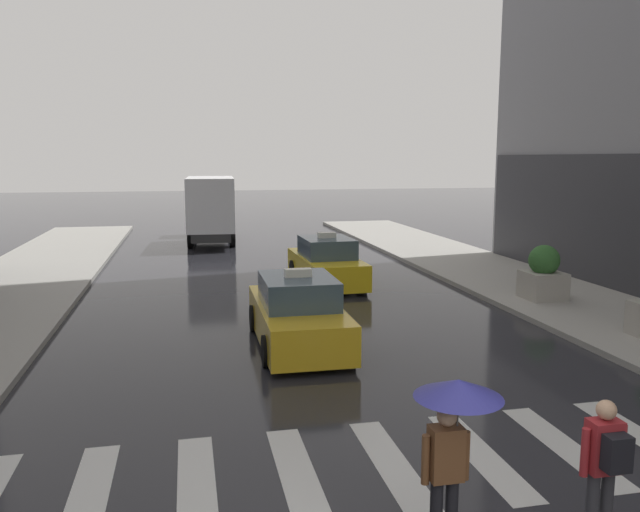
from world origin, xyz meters
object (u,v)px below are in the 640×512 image
object	(u,v)px
taxi_second	(326,264)
pedestrian_with_backpack	(605,460)
box_truck	(211,207)
pedestrian_with_umbrella	(454,418)
taxi_lead	(298,315)
planter_mid_block	(543,274)

from	to	relation	value
taxi_second	pedestrian_with_backpack	distance (m)	14.72
box_truck	pedestrian_with_umbrella	xyz separation A→B (m)	(1.53, -25.95, -0.34)
taxi_second	pedestrian_with_backpack	bearing A→B (deg)	-90.60
taxi_lead	pedestrian_with_backpack	world-z (taller)	taxi_lead
box_truck	planter_mid_block	bearing A→B (deg)	-59.81
taxi_second	planter_mid_block	size ratio (longest dim) A/B	2.86
taxi_lead	pedestrian_with_backpack	distance (m)	8.31
taxi_second	pedestrian_with_backpack	xyz separation A→B (m)	(-0.15, -14.72, 0.25)
taxi_lead	pedestrian_with_umbrella	xyz separation A→B (m)	(0.32, -7.81, 0.79)
pedestrian_with_umbrella	pedestrian_with_backpack	size ratio (longest dim) A/B	1.18
pedestrian_with_backpack	planter_mid_block	world-z (taller)	planter_mid_block
taxi_lead	planter_mid_block	xyz separation A→B (m)	(7.82, 2.62, 0.15)
box_truck	planter_mid_block	size ratio (longest dim) A/B	4.77
taxi_lead	taxi_second	distance (m)	7.01
pedestrian_with_umbrella	planter_mid_block	xyz separation A→B (m)	(7.51, 10.43, -0.64)
taxi_lead	pedestrian_with_umbrella	size ratio (longest dim) A/B	2.35
taxi_lead	box_truck	distance (m)	18.22
taxi_lead	box_truck	xyz separation A→B (m)	(-1.21, 18.14, 1.13)
pedestrian_with_backpack	taxi_second	bearing A→B (deg)	89.40
taxi_lead	pedestrian_with_backpack	xyz separation A→B (m)	(2.01, -8.05, 0.25)
taxi_lead	taxi_second	bearing A→B (deg)	72.00
taxi_second	box_truck	world-z (taller)	box_truck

